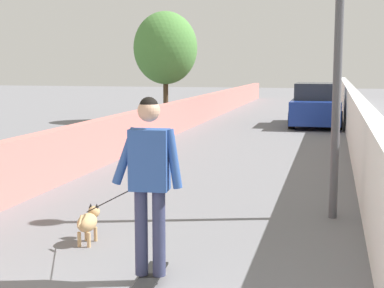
{
  "coord_description": "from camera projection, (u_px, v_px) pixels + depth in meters",
  "views": [
    {
      "loc": [
        -2.32,
        -2.15,
        2.17
      ],
      "look_at": [
        5.96,
        -0.13,
        1.0
      ],
      "focal_mm": 53.82,
      "sensor_mm": 36.0,
      "label": 1
    }
  ],
  "objects": [
    {
      "name": "ground_plane",
      "position": [
        254.0,
        141.0,
        16.51
      ],
      "size": [
        80.0,
        80.0,
        0.0
      ],
      "primitive_type": "plane",
      "color": "slate"
    },
    {
      "name": "wall_left",
      "position": [
        140.0,
        129.0,
        15.16
      ],
      "size": [
        48.0,
        0.3,
        1.0
      ],
      "primitive_type": "cube",
      "color": "#CC726B",
      "rests_on": "ground"
    },
    {
      "name": "fence_right",
      "position": [
        357.0,
        127.0,
        13.84
      ],
      "size": [
        48.0,
        0.3,
        1.4
      ],
      "primitive_type": "cube",
      "color": "white",
      "rests_on": "ground"
    },
    {
      "name": "tree_left_mid",
      "position": [
        165.0,
        48.0,
        21.9
      ],
      "size": [
        2.43,
        2.43,
        4.21
      ],
      "color": "#473523",
      "rests_on": "ground"
    },
    {
      "name": "lamp_post",
      "position": [
        340.0,
        2.0,
        7.83
      ],
      "size": [
        0.36,
        0.36,
        4.44
      ],
      "color": "#4C4C51",
      "rests_on": "ground"
    },
    {
      "name": "skateboard",
      "position": [
        151.0,
        276.0,
        5.77
      ],
      "size": [
        0.81,
        0.26,
        0.08
      ],
      "color": "black",
      "rests_on": "ground"
    },
    {
      "name": "person_skateboarder",
      "position": [
        149.0,
        172.0,
        5.62
      ],
      "size": [
        0.25,
        0.71,
        1.78
      ],
      "color": "#333859",
      "rests_on": "skateboard"
    },
    {
      "name": "dog",
      "position": [
        88.0,
        221.0,
        7.03
      ],
      "size": [
        1.36,
        1.27,
        1.06
      ],
      "color": "tan",
      "rests_on": "ground"
    },
    {
      "name": "car_near",
      "position": [
        317.0,
        106.0,
        20.74
      ],
      "size": [
        4.06,
        1.8,
        1.54
      ],
      "color": "navy",
      "rests_on": "ground"
    }
  ]
}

